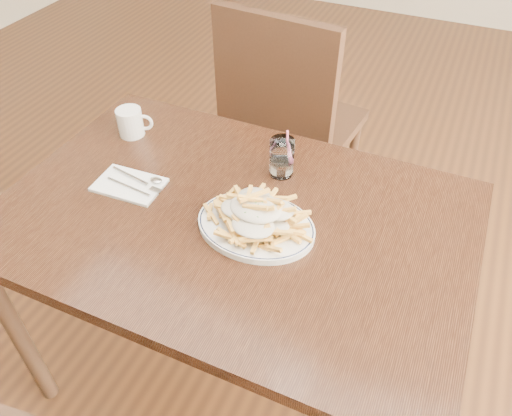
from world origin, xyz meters
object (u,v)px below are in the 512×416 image
at_px(table, 234,235).
at_px(coffee_mug, 131,122).
at_px(chair_far, 286,117).
at_px(fries_plate, 256,226).
at_px(loaded_fries, 256,211).
at_px(water_glass, 282,159).

bearing_deg(table, coffee_mug, 155.63).
xyz_separation_m(chair_far, coffee_mug, (-0.30, -0.55, 0.22)).
relative_size(chair_far, fries_plate, 2.93).
distance_m(chair_far, fries_plate, 0.83).
bearing_deg(fries_plate, table, 161.62).
bearing_deg(loaded_fries, coffee_mug, 156.48).
xyz_separation_m(table, chair_far, (-0.14, 0.75, -0.10)).
relative_size(table, chair_far, 1.19).
height_order(loaded_fries, water_glass, water_glass).
xyz_separation_m(loaded_fries, coffee_mug, (-0.52, 0.22, -0.02)).
xyz_separation_m(chair_far, loaded_fries, (0.22, -0.78, 0.24)).
bearing_deg(loaded_fries, table, 161.62).
relative_size(fries_plate, water_glass, 2.30).
xyz_separation_m(loaded_fries, water_glass, (-0.03, 0.23, -0.01)).
xyz_separation_m(chair_far, fries_plate, (0.22, -0.78, 0.19)).
xyz_separation_m(table, fries_plate, (0.08, -0.03, 0.09)).
relative_size(fries_plate, coffee_mug, 3.26).
relative_size(chair_far, loaded_fries, 3.65).
height_order(table, fries_plate, fries_plate).
bearing_deg(coffee_mug, table, -24.37).
distance_m(table, chair_far, 0.77).
relative_size(loaded_fries, coffee_mug, 2.61).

